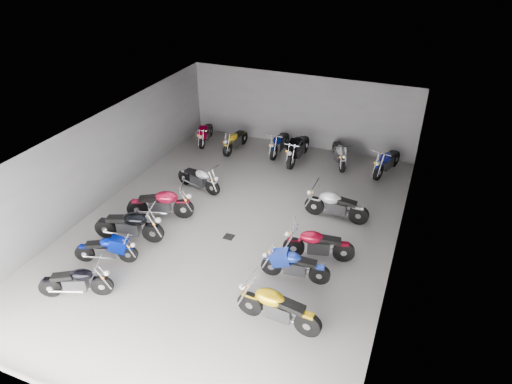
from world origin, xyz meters
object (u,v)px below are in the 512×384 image
motorcycle_right_f (336,205)px  motorcycle_back_b (235,140)px  motorcycle_left_b (107,249)px  motorcycle_left_f (199,178)px  drain_grate (229,237)px  motorcycle_back_f (387,162)px  motorcycle_back_d (298,148)px  motorcycle_left_a (76,281)px  motorcycle_left_d (161,204)px  motorcycle_left_c (129,225)px  motorcycle_back_a (206,133)px  motorcycle_back_e (339,153)px  motorcycle_right_b (277,308)px  motorcycle_right_d (318,244)px  motorcycle_right_c (294,265)px  motorcycle_back_c (279,143)px

motorcycle_right_f → motorcycle_back_b: size_ratio=1.10×
motorcycle_left_b → motorcycle_left_f: size_ratio=0.92×
drain_grate → motorcycle_back_f: (3.99, 6.23, 0.51)m
motorcycle_right_f → motorcycle_back_d: 4.41m
drain_grate → motorcycle_back_b: motorcycle_back_b is taller
motorcycle_left_a → motorcycle_left_d: motorcycle_left_d is taller
motorcycle_left_c → motorcycle_back_b: motorcycle_left_c is taller
motorcycle_left_b → motorcycle_back_a: motorcycle_back_a is taller
motorcycle_back_f → drain_grate: bearing=74.7°
motorcycle_back_e → motorcycle_back_f: (1.93, -0.07, 0.02)m
motorcycle_right_b → motorcycle_right_d: motorcycle_right_b is taller
motorcycle_back_e → motorcycle_right_c: bearing=69.3°
motorcycle_left_d → motorcycle_right_c: size_ratio=1.09×
motorcycle_right_b → motorcycle_left_f: bearing=47.9°
motorcycle_left_f → motorcycle_back_a: (-1.71, 3.82, -0.01)m
motorcycle_left_b → motorcycle_back_e: size_ratio=0.92×
motorcycle_right_c → motorcycle_left_c: bearing=85.8°
motorcycle_right_d → motorcycle_back_d: bearing=9.0°
motorcycle_back_b → motorcycle_back_e: bearing=-169.9°
motorcycle_left_b → motorcycle_right_b: size_ratio=0.80×
motorcycle_left_f → motorcycle_right_d: 5.65m
motorcycle_left_d → motorcycle_left_f: motorcycle_left_d is taller
motorcycle_right_d → motorcycle_back_f: size_ratio=1.01×
drain_grate → motorcycle_left_c: bearing=-155.6°
drain_grate → motorcycle_back_d: motorcycle_back_d is taller
motorcycle_left_a → motorcycle_left_f: bearing=152.3°
motorcycle_left_d → motorcycle_back_d: size_ratio=0.91×
motorcycle_left_d → motorcycle_right_b: 6.03m
motorcycle_back_b → motorcycle_back_e: (4.49, 0.39, 0.02)m
motorcycle_back_b → motorcycle_right_f: bearing=150.9°
motorcycle_back_d → motorcycle_back_b: bearing=3.4°
motorcycle_left_b → motorcycle_right_d: motorcycle_right_d is taller
motorcycle_right_c → motorcycle_back_b: bearing=29.1°
motorcycle_back_b → motorcycle_left_c: bearing=92.1°
motorcycle_right_d → motorcycle_back_d: (-2.48, 5.93, 0.06)m
motorcycle_left_d → motorcycle_right_f: 5.85m
motorcycle_right_c → motorcycle_back_d: 7.35m
motorcycle_left_d → motorcycle_left_b: bearing=-26.6°
drain_grate → motorcycle_left_f: motorcycle_left_f is taller
motorcycle_back_f → motorcycle_back_b: bearing=20.2°
motorcycle_left_d → motorcycle_back_e: (4.64, 6.13, -0.04)m
motorcycle_left_b → motorcycle_back_d: size_ratio=0.75×
motorcycle_left_a → motorcycle_right_f: size_ratio=0.84×
motorcycle_left_c → motorcycle_back_c: size_ratio=1.09×
motorcycle_back_c → motorcycle_right_d: bearing=119.8°
motorcycle_left_a → motorcycle_back_a: bearing=163.3°
motorcycle_left_b → motorcycle_right_c: (5.32, 1.34, 0.03)m
motorcycle_back_d → motorcycle_back_e: motorcycle_back_d is taller
motorcycle_left_d → motorcycle_back_f: 8.94m
motorcycle_back_a → motorcycle_back_c: 3.46m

